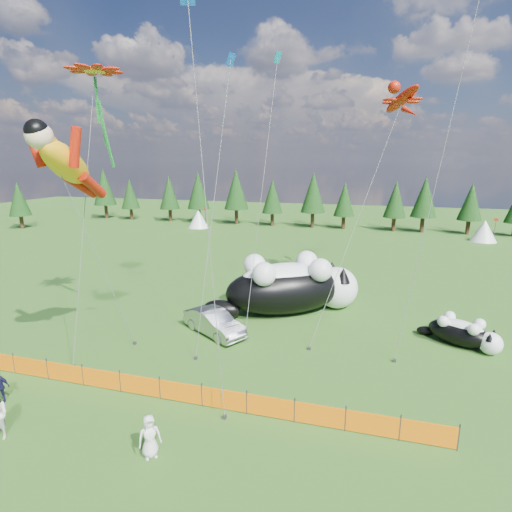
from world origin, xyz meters
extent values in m
plane|color=#113B0A|center=(0.00, 0.00, 0.00)|extent=(160.00, 160.00, 0.00)
cylinder|color=#262626|center=(-9.00, -3.00, 0.55)|extent=(0.06, 0.06, 1.10)
cylinder|color=#262626|center=(-7.00, -3.00, 0.55)|extent=(0.06, 0.06, 1.10)
cylinder|color=#262626|center=(-5.00, -3.00, 0.55)|extent=(0.06, 0.06, 1.10)
cylinder|color=#262626|center=(-3.00, -3.00, 0.55)|extent=(0.06, 0.06, 1.10)
cylinder|color=#262626|center=(-1.00, -3.00, 0.55)|extent=(0.06, 0.06, 1.10)
cylinder|color=#262626|center=(1.00, -3.00, 0.55)|extent=(0.06, 0.06, 1.10)
cylinder|color=#262626|center=(3.00, -3.00, 0.55)|extent=(0.06, 0.06, 1.10)
cylinder|color=#262626|center=(5.00, -3.00, 0.55)|extent=(0.06, 0.06, 1.10)
cylinder|color=#262626|center=(7.00, -3.00, 0.55)|extent=(0.06, 0.06, 1.10)
cylinder|color=#262626|center=(9.00, -3.00, 0.55)|extent=(0.06, 0.06, 1.10)
cylinder|color=#262626|center=(11.00, -3.00, 0.55)|extent=(0.06, 0.06, 1.10)
cube|color=orange|center=(-8.00, -3.00, 0.50)|extent=(2.00, 0.04, 0.90)
cube|color=orange|center=(-6.00, -3.00, 0.50)|extent=(2.00, 0.04, 0.90)
cube|color=orange|center=(-4.00, -3.00, 0.50)|extent=(2.00, 0.04, 0.90)
cube|color=orange|center=(-2.00, -3.00, 0.50)|extent=(2.00, 0.04, 0.90)
cube|color=orange|center=(0.00, -3.00, 0.50)|extent=(2.00, 0.04, 0.90)
cube|color=orange|center=(2.00, -3.00, 0.50)|extent=(2.00, 0.04, 0.90)
cube|color=orange|center=(4.00, -3.00, 0.50)|extent=(2.00, 0.04, 0.90)
cube|color=orange|center=(6.00, -3.00, 0.50)|extent=(2.00, 0.04, 0.90)
cube|color=orange|center=(8.00, -3.00, 0.50)|extent=(2.00, 0.04, 0.90)
cube|color=orange|center=(10.00, -3.00, 0.50)|extent=(2.00, 0.04, 0.90)
ellipsoid|color=black|center=(2.20, 8.61, 1.66)|extent=(9.12, 7.56, 3.32)
ellipsoid|color=white|center=(2.20, 8.61, 2.49)|extent=(6.81, 5.57, 2.03)
sphere|color=white|center=(5.54, 10.58, 1.48)|extent=(2.95, 2.95, 2.95)
sphere|color=#F25E64|center=(6.62, 11.22, 1.48)|extent=(0.41, 0.41, 0.41)
ellipsoid|color=black|center=(-1.61, 6.36, 0.65)|extent=(2.88, 2.43, 1.29)
cone|color=black|center=(5.99, 9.82, 2.66)|extent=(1.03, 1.03, 1.03)
cone|color=black|center=(5.09, 11.34, 2.66)|extent=(1.03, 1.03, 1.03)
sphere|color=white|center=(3.34, 10.68, 3.23)|extent=(1.55, 1.55, 1.55)
sphere|color=white|center=(4.56, 8.61, 3.23)|extent=(1.55, 1.55, 1.55)
sphere|color=white|center=(0.01, 8.71, 3.23)|extent=(1.55, 1.55, 1.55)
sphere|color=white|center=(1.22, 6.64, 3.23)|extent=(1.55, 1.55, 1.55)
ellipsoid|color=black|center=(12.79, 6.43, 0.69)|extent=(3.81, 3.10, 1.39)
ellipsoid|color=white|center=(12.79, 6.43, 1.04)|extent=(2.85, 2.28, 0.85)
sphere|color=white|center=(14.20, 5.64, 0.62)|extent=(1.23, 1.23, 1.23)
sphere|color=#F25E64|center=(14.65, 5.38, 0.62)|extent=(0.17, 0.17, 0.17)
ellipsoid|color=black|center=(11.17, 7.33, 0.27)|extent=(1.20, 1.00, 0.54)
cone|color=black|center=(14.02, 5.32, 1.11)|extent=(0.43, 0.43, 0.43)
cone|color=black|center=(14.38, 5.96, 1.11)|extent=(0.43, 0.43, 0.43)
sphere|color=white|center=(13.77, 6.45, 1.35)|extent=(0.65, 0.65, 0.65)
sphere|color=white|center=(13.28, 5.58, 1.35)|extent=(0.65, 0.65, 0.65)
sphere|color=white|center=(12.36, 7.24, 1.35)|extent=(0.65, 0.65, 0.65)
sphere|color=white|center=(11.87, 6.37, 1.35)|extent=(0.65, 0.65, 0.65)
imported|color=#AEAEB3|center=(-1.20, 4.01, 0.74)|extent=(4.66, 3.72, 1.49)
imported|color=silver|center=(0.41, -6.26, 0.81)|extent=(0.94, 0.90, 1.63)
cylinder|color=#595959|center=(-5.57, 0.03, 5.15)|extent=(0.03, 0.03, 10.44)
cube|color=#262626|center=(-5.08, 1.43, 0.08)|extent=(0.15, 0.15, 0.16)
cylinder|color=#595959|center=(6.91, 9.04, 7.31)|extent=(0.03, 0.03, 18.68)
cube|color=#262626|center=(4.68, 3.48, 0.08)|extent=(0.15, 0.15, 0.16)
cylinder|color=#595959|center=(-6.87, 0.47, 7.55)|extent=(0.03, 0.03, 15.48)
cube|color=#262626|center=(-6.60, -1.80, 0.08)|extent=(0.15, 0.15, 0.16)
cube|color=#177F29|center=(-7.14, 2.74, 12.23)|extent=(0.22, 0.22, 4.77)
cylinder|color=#595959|center=(-0.92, 3.74, 8.04)|extent=(0.03, 0.03, 16.88)
cube|color=#262626|center=(-0.98, 0.74, 0.08)|extent=(0.15, 0.15, 0.16)
cylinder|color=#595959|center=(11.00, 5.29, 12.57)|extent=(0.03, 0.03, 25.43)
cube|color=#262626|center=(9.17, 3.30, 0.08)|extent=(0.15, 0.15, 0.16)
cylinder|color=#595959|center=(1.49, -3.03, 8.06)|extent=(0.03, 0.03, 15.91)
cube|color=#262626|center=(2.21, -3.55, 0.08)|extent=(0.15, 0.15, 0.16)
cylinder|color=#595959|center=(0.62, 8.46, 8.64)|extent=(0.03, 0.03, 18.33)
cube|color=#262626|center=(0.50, 5.00, 0.08)|extent=(0.15, 0.15, 0.16)
camera|label=1|loc=(7.32, -16.97, 10.29)|focal=28.00mm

